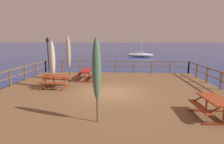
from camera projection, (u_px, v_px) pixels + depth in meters
The scene contains 12 objects.
ground_plane at pixel (111, 106), 10.56m from camera, with size 600.00×600.00×0.00m, color navy.
wooden_deck at pixel (111, 99), 10.49m from camera, with size 13.39×12.92×0.85m, color brown.
railing_waterside_far at pixel (115, 65), 16.49m from camera, with size 13.19×0.10×1.09m.
railing_side_left at pixel (0, 78), 10.66m from camera, with size 0.10×12.72×1.09m.
picnic_table_mid_centre at pixel (215, 104), 6.86m from camera, with size 1.44×1.64×0.78m.
picnic_table_mid_left at pixel (55, 79), 11.25m from camera, with size 1.74×1.49×0.78m.
picnic_table_front_left at pixel (87, 72), 13.56m from camera, with size 1.41×2.03×0.78m.
patio_umbrella_tall_back_left at pixel (97, 69), 6.27m from camera, with size 0.32×0.32×3.05m.
patio_umbrella_tall_mid_right at pixel (52, 59), 11.01m from camera, with size 0.32×0.32×2.90m.
patio_umbrella_tall_back_right at pixel (69, 52), 13.09m from camera, with size 0.32×0.32×3.25m.
lamp_post_hooked at pixel (48, 50), 15.88m from camera, with size 0.36×0.65×3.20m.
sailboat_distant at pixel (140, 55), 41.75m from camera, with size 6.20×2.72×7.72m.
Camera 1 is at (0.65, -10.03, 3.79)m, focal length 29.02 mm.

